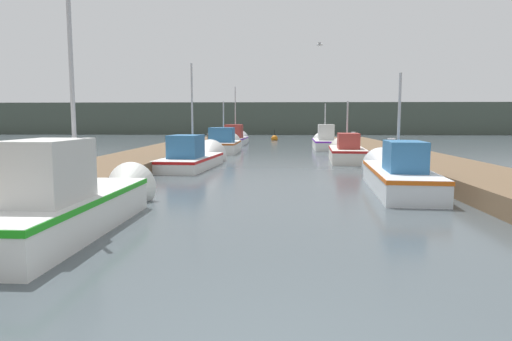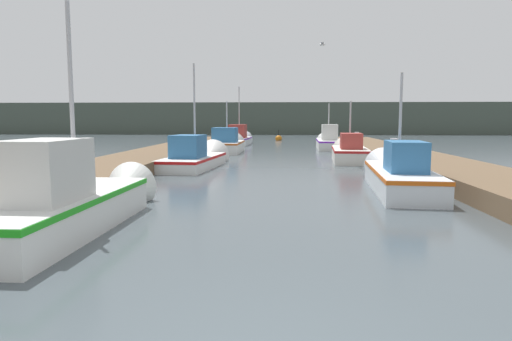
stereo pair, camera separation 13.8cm
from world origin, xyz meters
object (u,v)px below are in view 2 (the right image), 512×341
(fishing_boat_0, at_px, (77,200))
(mooring_piling_0, at_px, (213,141))
(fishing_boat_4, at_px, (228,144))
(fishing_boat_6, at_px, (240,138))
(mooring_piling_2, at_px, (223,138))
(mooring_piling_1, at_px, (393,155))
(fishing_boat_2, at_px, (198,157))
(fishing_boat_5, at_px, (328,141))
(channel_buoy, at_px, (279,139))
(mooring_piling_3, at_px, (357,143))
(fishing_boat_1, at_px, (397,173))
(fishing_boat_3, at_px, (349,152))
(seagull_lead, at_px, (322,44))

(fishing_boat_0, bearing_deg, mooring_piling_0, 93.17)
(fishing_boat_4, relative_size, fishing_boat_6, 0.93)
(mooring_piling_2, bearing_deg, mooring_piling_1, -63.39)
(fishing_boat_4, relative_size, mooring_piling_1, 4.02)
(fishing_boat_2, bearing_deg, mooring_piling_1, -4.23)
(fishing_boat_5, xyz_separation_m, mooring_piling_0, (-7.78, -1.37, 0.04))
(channel_buoy, bearing_deg, mooring_piling_3, -74.21)
(fishing_boat_1, distance_m, fishing_boat_6, 23.72)
(fishing_boat_6, distance_m, mooring_piling_3, 12.26)
(fishing_boat_1, xyz_separation_m, fishing_boat_6, (-6.73, 22.74, 0.05))
(fishing_boat_0, xyz_separation_m, mooring_piling_3, (8.14, 18.50, 0.11))
(fishing_boat_1, relative_size, mooring_piling_3, 4.91)
(fishing_boat_4, distance_m, fishing_boat_6, 8.32)
(fishing_boat_2, distance_m, mooring_piling_0, 11.04)
(fishing_boat_3, distance_m, fishing_boat_6, 15.24)
(seagull_lead, bearing_deg, mooring_piling_1, 44.70)
(mooring_piling_3, distance_m, channel_buoy, 17.00)
(mooring_piling_0, xyz_separation_m, mooring_piling_1, (8.91, -12.36, 0.12))
(fishing_boat_2, bearing_deg, seagull_lead, 23.53)
(fishing_boat_0, xyz_separation_m, mooring_piling_2, (-0.83, 27.54, -0.03))
(fishing_boat_3, height_order, seagull_lead, seagull_lead)
(fishing_boat_2, distance_m, channel_buoy, 24.05)
(fishing_boat_3, distance_m, channel_buoy, 20.83)
(channel_buoy, bearing_deg, seagull_lead, -84.64)
(fishing_boat_3, distance_m, mooring_piling_3, 4.29)
(fishing_boat_1, xyz_separation_m, mooring_piling_1, (0.93, 4.35, 0.20))
(fishing_boat_4, bearing_deg, seagull_lead, -53.06)
(fishing_boat_4, distance_m, seagull_lead, 9.91)
(mooring_piling_2, distance_m, mooring_piling_3, 12.73)
(mooring_piling_3, distance_m, seagull_lead, 7.83)
(fishing_boat_3, bearing_deg, mooring_piling_2, 125.58)
(fishing_boat_4, bearing_deg, fishing_boat_1, -64.33)
(fishing_boat_3, distance_m, fishing_boat_4, 8.55)
(fishing_boat_1, distance_m, fishing_boat_3, 9.03)
(mooring_piling_2, bearing_deg, channel_buoy, 59.28)
(fishing_boat_0, height_order, mooring_piling_1, fishing_boat_0)
(mooring_piling_0, distance_m, mooring_piling_1, 15.24)
(channel_buoy, xyz_separation_m, seagull_lead, (2.07, -22.09, 5.15))
(channel_buoy, bearing_deg, fishing_boat_3, -80.05)
(fishing_boat_3, distance_m, seagull_lead, 5.36)
(fishing_boat_3, xyz_separation_m, seagull_lead, (-1.52, -1.58, 4.89))
(fishing_boat_4, xyz_separation_m, mooring_piling_0, (-1.26, 2.28, 0.04))
(fishing_boat_3, xyz_separation_m, fishing_boat_6, (-6.65, 13.72, 0.06))
(mooring_piling_0, bearing_deg, fishing_boat_6, 78.34)
(mooring_piling_0, bearing_deg, fishing_boat_2, -84.75)
(channel_buoy, bearing_deg, fishing_boat_1, -82.90)
(mooring_piling_3, bearing_deg, fishing_boat_1, -94.09)
(fishing_boat_0, distance_m, fishing_boat_3, 16.01)
(fishing_boat_2, height_order, fishing_boat_3, fishing_boat_2)
(fishing_boat_1, bearing_deg, channel_buoy, 102.05)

